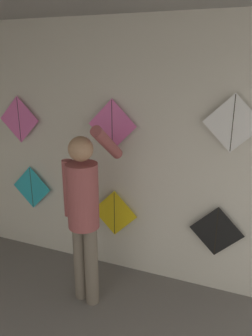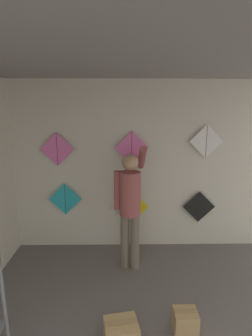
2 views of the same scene
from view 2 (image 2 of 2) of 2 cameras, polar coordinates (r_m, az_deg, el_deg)
back_panel at (r=4.35m, az=0.92°, el=0.21°), size 4.65×0.06×2.80m
ceiling_slab at (r=2.27m, az=2.68°, el=24.59°), size 4.65×4.79×0.04m
shopkeeper at (r=3.80m, az=0.86°, el=-7.28°), size 0.46×0.60×1.86m
cardboard_box at (r=3.10m, az=-1.04°, el=-32.66°), size 0.38×0.34×0.30m
cardboard_box_spare at (r=3.30m, az=12.78°, el=-29.88°), size 0.25×0.21×0.27m
kite_0 at (r=4.51m, az=-13.12°, el=-6.62°), size 0.55×0.01×0.55m
kite_1 at (r=4.47m, az=1.38°, el=-8.51°), size 0.55×0.01×0.55m
kite_2 at (r=4.65m, az=15.58°, el=-8.13°), size 0.55×0.01×0.55m
kite_3 at (r=4.33m, az=-14.79°, el=3.97°), size 0.55×0.01×0.55m
kite_4 at (r=4.20m, az=1.26°, el=4.42°), size 0.55×0.01×0.55m
kite_5 at (r=4.39m, az=17.11°, el=5.55°), size 0.55×0.01×0.55m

